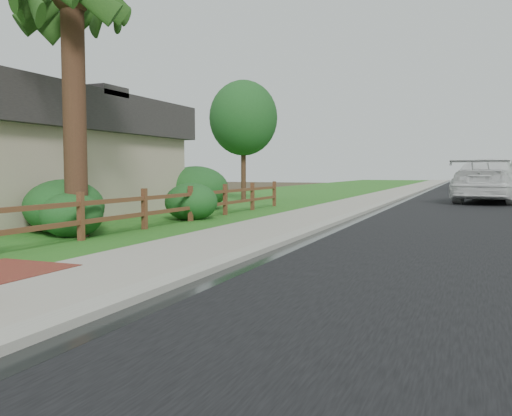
% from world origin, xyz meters
% --- Properties ---
extents(ground, '(120.00, 120.00, 0.00)m').
position_xyz_m(ground, '(0.00, 0.00, 0.00)').
color(ground, '#3D2F21').
extents(road, '(8.00, 90.00, 0.02)m').
position_xyz_m(road, '(4.60, 35.00, 0.01)').
color(road, black).
rests_on(road, ground).
extents(curb, '(0.40, 90.00, 0.12)m').
position_xyz_m(curb, '(0.40, 35.00, 0.06)').
color(curb, gray).
rests_on(curb, ground).
extents(wet_gutter, '(0.50, 90.00, 0.00)m').
position_xyz_m(wet_gutter, '(0.75, 35.00, 0.02)').
color(wet_gutter, black).
rests_on(wet_gutter, road).
extents(sidewalk, '(2.20, 90.00, 0.10)m').
position_xyz_m(sidewalk, '(-0.90, 35.00, 0.05)').
color(sidewalk, gray).
rests_on(sidewalk, ground).
extents(grass_strip, '(1.60, 90.00, 0.06)m').
position_xyz_m(grass_strip, '(-2.80, 35.00, 0.03)').
color(grass_strip, '#185418').
rests_on(grass_strip, ground).
extents(lawn_near, '(9.00, 90.00, 0.04)m').
position_xyz_m(lawn_near, '(-8.00, 35.00, 0.02)').
color(lawn_near, '#185418').
rests_on(lawn_near, ground).
extents(ranch_fence, '(0.12, 16.92, 1.10)m').
position_xyz_m(ranch_fence, '(-3.60, 6.40, 0.62)').
color(ranch_fence, '#452417').
rests_on(ranch_fence, ground).
extents(white_suv, '(4.15, 7.53, 2.07)m').
position_xyz_m(white_suv, '(4.95, 22.04, 1.05)').
color(white_suv, white).
rests_on(white_suv, road).
extents(dark_car_mid, '(2.02, 4.33, 1.43)m').
position_xyz_m(dark_car_mid, '(3.89, 39.28, 0.74)').
color(dark_car_mid, black).
rests_on(dark_car_mid, road).
extents(dark_car_far, '(1.97, 4.38, 1.40)m').
position_xyz_m(dark_car_far, '(5.31, 38.54, 0.72)').
color(dark_car_far, black).
rests_on(dark_car_far, road).
extents(boulder, '(1.17, 1.03, 0.64)m').
position_xyz_m(boulder, '(-6.00, 4.54, 0.32)').
color(boulder, brown).
rests_on(boulder, ground).
extents(shrub_a, '(1.62, 1.62, 1.06)m').
position_xyz_m(shrub_a, '(-4.40, 3.44, 0.53)').
color(shrub_a, '#19471B').
rests_on(shrub_a, ground).
extents(shrub_b, '(2.20, 2.20, 1.35)m').
position_xyz_m(shrub_b, '(-5.06, 3.94, 0.67)').
color(shrub_b, '#19471B').
rests_on(shrub_b, ground).
extents(shrub_c, '(1.83, 1.83, 1.17)m').
position_xyz_m(shrub_c, '(-3.90, 8.19, 0.59)').
color(shrub_c, '#19471B').
rests_on(shrub_c, ground).
extents(shrub_d, '(3.12, 3.12, 1.72)m').
position_xyz_m(shrub_d, '(-5.84, 12.08, 0.86)').
color(shrub_d, '#19471B').
rests_on(shrub_d, ground).
extents(tree_near_left, '(3.41, 3.41, 6.04)m').
position_xyz_m(tree_near_left, '(-6.64, 18.59, 4.15)').
color(tree_near_left, '#372116').
rests_on(tree_near_left, ground).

